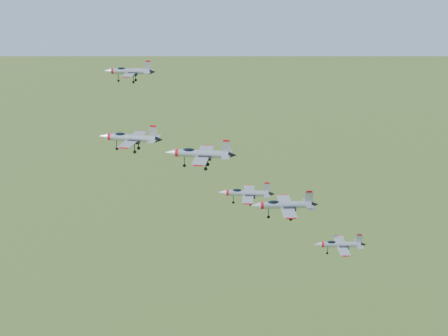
{
  "coord_description": "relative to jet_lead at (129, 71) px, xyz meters",
  "views": [
    {
      "loc": [
        14.65,
        -112.92,
        176.8
      ],
      "look_at": [
        6.76,
        -1.76,
        135.76
      ],
      "focal_mm": 50.0,
      "sensor_mm": 36.0,
      "label": 1
    }
  ],
  "objects": [
    {
      "name": "jet_trail",
      "position": [
        43.0,
        -8.24,
        -32.98
      ],
      "size": [
        10.77,
        8.91,
        2.88
      ],
      "rotation": [
        0.0,
        0.0,
        0.07
      ],
      "color": "#989DA4"
    },
    {
      "name": "jet_left_low",
      "position": [
        23.79,
        -2.61,
        -24.66
      ],
      "size": [
        11.92,
        9.78,
        3.2
      ],
      "rotation": [
        0.0,
        0.0,
        -0.01
      ],
      "color": "#989DA4"
    },
    {
      "name": "jet_lead",
      "position": [
        0.0,
        0.0,
        0.0
      ],
      "size": [
        10.67,
        8.79,
        2.86
      ],
      "rotation": [
        0.0,
        0.0,
        -0.04
      ],
      "color": "#989DA4"
    },
    {
      "name": "jet_right_low",
      "position": [
        31.18,
        -18.52,
        -20.17
      ],
      "size": [
        12.53,
        10.44,
        3.35
      ],
      "rotation": [
        0.0,
        0.0,
        0.12
      ],
      "color": "#989DA4"
    },
    {
      "name": "jet_left_high",
      "position": [
        2.42,
        -12.92,
        -9.86
      ],
      "size": [
        12.61,
        10.51,
        3.37
      ],
      "rotation": [
        0.0,
        0.0,
        -0.13
      ],
      "color": "#989DA4"
    },
    {
      "name": "jet_right_high",
      "position": [
        16.69,
        -23.96,
        -8.87
      ],
      "size": [
        12.29,
        10.14,
        3.29
      ],
      "rotation": [
        0.0,
        0.0,
        -0.06
      ],
      "color": "#989DA4"
    }
  ]
}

